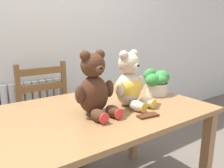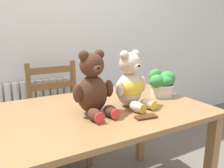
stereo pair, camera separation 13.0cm
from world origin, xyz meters
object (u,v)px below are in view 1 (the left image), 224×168
chocolate_bar (148,116)px  teddy_bear_right (129,84)px  teddy_bear_left (95,87)px  potted_plant (157,82)px  wooden_chair_behind (49,118)px

chocolate_bar → teddy_bear_right: bearing=80.2°
teddy_bear_right → teddy_bear_left: bearing=-9.4°
teddy_bear_right → potted_plant: teddy_bear_right is taller
potted_plant → wooden_chair_behind: bearing=129.1°
wooden_chair_behind → chocolate_bar: wooden_chair_behind is taller
potted_plant → chocolate_bar: size_ratio=1.80×
potted_plant → chocolate_bar: (-0.35, -0.28, -0.09)m
wooden_chair_behind → potted_plant: bearing=129.1°
teddy_bear_left → teddy_bear_right: teddy_bear_left is taller
wooden_chair_behind → potted_plant: 1.00m
wooden_chair_behind → teddy_bear_left: (0.01, -0.79, 0.44)m
wooden_chair_behind → teddy_bear_right: size_ratio=2.64×
teddy_bear_left → teddy_bear_right: size_ratio=1.04×
teddy_bear_right → potted_plant: (0.32, 0.07, -0.04)m
wooden_chair_behind → teddy_bear_left: size_ratio=2.55×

